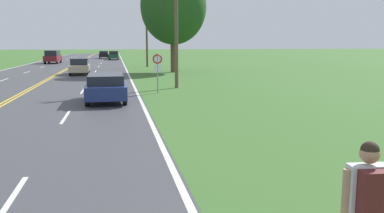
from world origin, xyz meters
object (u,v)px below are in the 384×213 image
object	(u,v)px
tree_behind_sign	(173,7)
car_black_hatchback_distant	(104,54)
traffic_sign	(157,64)
car_champagne_sedan_mid_near	(80,66)
hitchhiker_person	(368,200)
car_dark_green_suv_receding	(114,55)
car_dark_blue_hatchback_approaching	(106,87)
car_maroon_suv_mid_far	(53,57)

from	to	relation	value
tree_behind_sign	car_black_hatchback_distant	bearing A→B (deg)	101.30
traffic_sign	car_champagne_sedan_mid_near	bearing A→B (deg)	109.57
traffic_sign	hitchhiker_person	bearing A→B (deg)	-88.78
car_black_hatchback_distant	hitchhiker_person	bearing A→B (deg)	2.22
car_dark_green_suv_receding	car_black_hatchback_distant	xyz separation A→B (m)	(-1.95, 6.46, -0.06)
hitchhiker_person	car_champagne_sedan_mid_near	xyz separation A→B (m)	(-6.14, 35.77, -0.32)
car_champagne_sedan_mid_near	traffic_sign	bearing A→B (deg)	18.03
car_dark_blue_hatchback_approaching	car_maroon_suv_mid_far	xyz separation A→B (m)	(-8.39, 41.82, 0.25)
tree_behind_sign	car_black_hatchback_distant	world-z (taller)	tree_behind_sign
traffic_sign	car_dark_blue_hatchback_approaching	bearing A→B (deg)	-133.32
hitchhiker_person	car_maroon_suv_mid_far	bearing A→B (deg)	16.95
hitchhiker_person	traffic_sign	distance (m)	19.68
car_black_hatchback_distant	car_dark_blue_hatchback_approaching	bearing A→B (deg)	0.07
traffic_sign	car_dark_green_suv_receding	bearing A→B (deg)	92.87
car_black_hatchback_distant	traffic_sign	bearing A→B (deg)	3.06
tree_behind_sign	car_dark_blue_hatchback_approaching	size ratio (longest dim) A/B	2.48
car_champagne_sedan_mid_near	car_black_hatchback_distant	distance (m)	41.25
car_maroon_suv_mid_far	car_champagne_sedan_mid_near	bearing A→B (deg)	-164.21
car_dark_blue_hatchback_approaching	car_black_hatchback_distant	world-z (taller)	car_black_hatchback_distant
car_maroon_suv_mid_far	car_dark_green_suv_receding	xyz separation A→B (m)	(8.76, 12.16, -0.17)
traffic_sign	car_maroon_suv_mid_far	world-z (taller)	traffic_sign
tree_behind_sign	car_dark_green_suv_receding	size ratio (longest dim) A/B	2.20
car_maroon_suv_mid_far	car_black_hatchback_distant	distance (m)	19.83
hitchhiker_person	car_black_hatchback_distant	size ratio (longest dim) A/B	0.49
hitchhiker_person	traffic_sign	world-z (taller)	traffic_sign
car_dark_blue_hatchback_approaching	car_maroon_suv_mid_far	bearing A→B (deg)	-169.80
tree_behind_sign	car_dark_blue_hatchback_approaching	xyz separation A→B (m)	(-6.40, -20.50, -5.78)
car_dark_blue_hatchback_approaching	car_champagne_sedan_mid_near	world-z (taller)	car_champagne_sedan_mid_near
hitchhiker_person	tree_behind_sign	world-z (taller)	tree_behind_sign
car_maroon_suv_mid_far	car_dark_green_suv_receding	distance (m)	14.99
hitchhiker_person	car_maroon_suv_mid_far	distance (m)	59.55
hitchhiker_person	car_dark_blue_hatchback_approaching	size ratio (longest dim) A/B	0.43
hitchhiker_person	car_dark_blue_hatchback_approaching	distance (m)	16.90
car_maroon_suv_mid_far	car_dark_green_suv_receding	world-z (taller)	car_maroon_suv_mid_far
car_dark_blue_hatchback_approaching	car_black_hatchback_distant	xyz separation A→B (m)	(-1.58, 60.44, 0.02)
hitchhiker_person	car_dark_green_suv_receding	size ratio (longest dim) A/B	0.38
car_black_hatchback_distant	tree_behind_sign	bearing A→B (deg)	9.86
tree_behind_sign	car_champagne_sedan_mid_near	world-z (taller)	tree_behind_sign
hitchhiker_person	tree_behind_sign	xyz separation A→B (m)	(3.06, 37.07, 5.44)
car_dark_blue_hatchback_approaching	car_black_hatchback_distant	size ratio (longest dim) A/B	1.15
traffic_sign	car_black_hatchback_distant	size ratio (longest dim) A/B	0.64
car_maroon_suv_mid_far	car_dark_green_suv_receding	size ratio (longest dim) A/B	1.05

